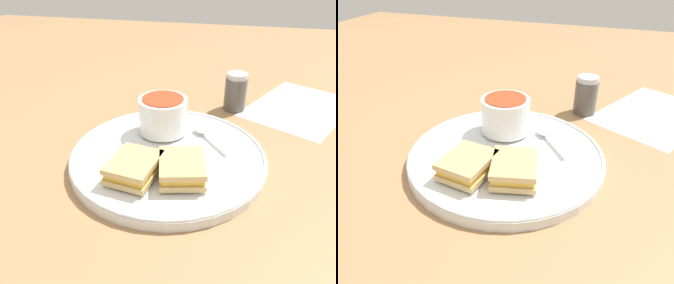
{
  "view_description": "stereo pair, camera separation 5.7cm",
  "coord_description": "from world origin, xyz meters",
  "views": [
    {
      "loc": [
        -0.11,
        0.47,
        0.33
      ],
      "look_at": [
        0.0,
        0.0,
        0.04
      ],
      "focal_mm": 35.0,
      "sensor_mm": 36.0,
      "label": 1
    },
    {
      "loc": [
        -0.16,
        0.46,
        0.33
      ],
      "look_at": [
        0.0,
        0.0,
        0.04
      ],
      "focal_mm": 35.0,
      "sensor_mm": 36.0,
      "label": 2
    }
  ],
  "objects": [
    {
      "name": "soup_bowl",
      "position": [
        0.03,
        -0.07,
        0.06
      ],
      "size": [
        0.09,
        0.09,
        0.07
      ],
      "color": "white",
      "rests_on": "plate"
    },
    {
      "name": "menu_sheet",
      "position": [
        -0.26,
        -0.29,
        0.0
      ],
      "size": [
        0.3,
        0.33,
        0.0
      ],
      "rotation": [
        0.0,
        0.0,
        -0.49
      ],
      "color": "white",
      "rests_on": "ground_plane"
    },
    {
      "name": "sandwich_half_near",
      "position": [
        0.04,
        0.08,
        0.04
      ],
      "size": [
        0.08,
        0.09,
        0.03
      ],
      "rotation": [
        0.0,
        0.0,
        1.42
      ],
      "color": "tan",
      "rests_on": "plate"
    },
    {
      "name": "sandwich_half_far",
      "position": [
        -0.04,
        0.06,
        0.04
      ],
      "size": [
        0.09,
        0.1,
        0.03
      ],
      "rotation": [
        0.0,
        0.0,
        1.8
      ],
      "color": "tan",
      "rests_on": "plate"
    },
    {
      "name": "ground_plane",
      "position": [
        0.0,
        0.0,
        0.0
      ],
      "size": [
        2.4,
        2.4,
        0.0
      ],
      "primitive_type": "plane",
      "color": "#9E754C"
    },
    {
      "name": "spoon",
      "position": [
        -0.05,
        -0.08,
        0.02
      ],
      "size": [
        0.08,
        0.1,
        0.01
      ],
      "rotation": [
        0.0,
        0.0,
        5.37
      ],
      "color": "silver",
      "rests_on": "plate"
    },
    {
      "name": "plate",
      "position": [
        0.0,
        0.0,
        0.01
      ],
      "size": [
        0.34,
        0.34,
        0.02
      ],
      "color": "white",
      "rests_on": "ground_plane"
    },
    {
      "name": "salt_shaker",
      "position": [
        -0.1,
        -0.25,
        0.04
      ],
      "size": [
        0.05,
        0.05,
        0.09
      ],
      "color": "#4C4742",
      "rests_on": "ground_plane"
    }
  ]
}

